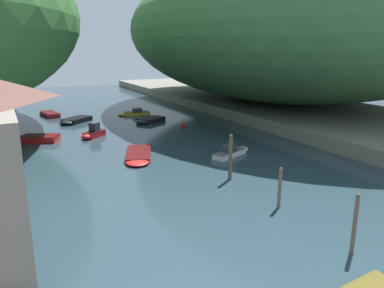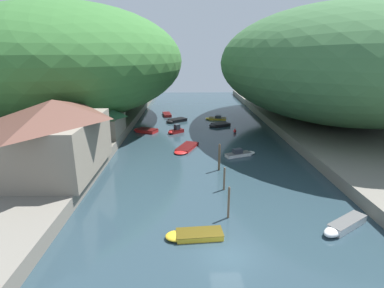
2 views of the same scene
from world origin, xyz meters
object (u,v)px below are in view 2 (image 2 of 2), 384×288
boathouse_shed (105,120)px  boat_navy_launch (241,154)px  boat_open_rowboat (167,114)px  person_on_quay (77,160)px  boat_far_upstream (144,130)px  boat_near_quay (193,235)px  boat_mid_channel (343,226)px  boat_yellow_tender (216,118)px  waterfront_building (57,135)px  boat_white_cruiser (175,121)px  person_by_boathouse (104,142)px  boat_far_right_bank (175,131)px  channel_buoy_near (235,131)px  boat_red_skiff (218,125)px  boat_cabin_cruiser (185,148)px

boathouse_shed → boat_navy_launch: 22.72m
boat_open_rowboat → person_on_quay: 38.56m
boat_far_upstream → boat_near_quay: bearing=-141.1°
boat_mid_channel → boathouse_shed: bearing=11.8°
boat_yellow_tender → boat_open_rowboat: bearing=76.3°
waterfront_building → boat_white_cruiser: size_ratio=2.85×
boat_far_upstream → boat_near_quay: 35.14m
boat_mid_channel → person_on_quay: (-26.19, 11.25, 2.06)m
boathouse_shed → boat_open_rowboat: bearing=69.2°
person_on_quay → waterfront_building: bearing=118.5°
boat_open_rowboat → boat_near_quay: 50.07m
boat_navy_launch → boat_yellow_tender: bearing=160.2°
waterfront_building → person_by_boathouse: waterfront_building is taller
waterfront_building → boat_open_rowboat: waterfront_building is taller
boat_navy_launch → person_by_boathouse: person_by_boathouse is taller
waterfront_building → boat_far_right_bank: size_ratio=4.38×
boat_open_rowboat → channel_buoy_near: 21.66m
boat_open_rowboat → person_on_quay: size_ratio=3.27×
boat_red_skiff → boat_near_quay: (-6.06, -38.34, -0.05)m
boat_mid_channel → boat_white_cruiser: boat_mid_channel is taller
boathouse_shed → boat_far_right_bank: 13.13m
boat_far_upstream → boat_red_skiff: 15.13m
boat_cabin_cruiser → boat_yellow_tender: size_ratio=1.35×
boat_white_cruiser → boat_near_quay: (2.88, -42.52, -0.07)m
waterfront_building → channel_buoy_near: 32.55m
person_on_quay → person_by_boathouse: bearing=-7.1°
boat_cabin_cruiser → channel_buoy_near: 13.68m
boat_far_right_bank → boat_near_quay: bearing=144.2°
person_by_boathouse → boat_yellow_tender: bearing=-15.7°
boat_white_cruiser → boathouse_shed: bearing=105.1°
boat_open_rowboat → boat_mid_channel: size_ratio=1.09×
waterfront_building → person_by_boathouse: (2.91, 7.94, -3.24)m
boat_far_upstream → boat_white_cruiser: 10.10m
boat_open_rowboat → boat_red_skiff: bearing=-56.2°
boat_far_upstream → person_on_quay: 22.58m
waterfront_building → boat_yellow_tender: (21.12, 33.47, -5.36)m
boat_near_quay → boat_yellow_tender: bearing=-12.7°
boat_open_rowboat → person_by_boathouse: (-6.82, -30.47, 2.12)m
boat_white_cruiser → boat_far_upstream: bearing=107.1°
boathouse_shed → boat_far_upstream: (5.33, 6.85, -3.60)m
channel_buoy_near → boat_far_right_bank: bearing=-179.5°
boat_red_skiff → boat_far_upstream: bearing=77.7°
boathouse_shed → boat_far_right_bank: (11.26, 5.82, -3.43)m
boat_red_skiff → boat_near_quay: size_ratio=1.01×
person_by_boathouse → boat_red_skiff: bearing=-23.9°
boathouse_shed → boat_near_quay: 30.77m
boat_navy_launch → person_on_quay: bearing=-92.1°
boat_far_upstream → boat_cabin_cruiser: 13.48m
boat_navy_launch → boat_red_skiff: (-1.38, 18.31, -0.07)m
boat_mid_channel → person_by_boathouse: person_by_boathouse is taller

